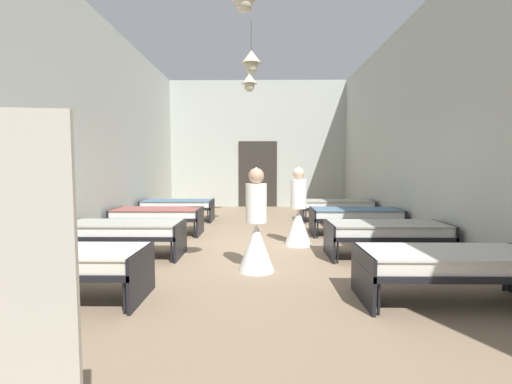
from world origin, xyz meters
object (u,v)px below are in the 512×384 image
(bed_left_row_0, at_px, (58,262))
(bed_left_row_2, at_px, (158,215))
(bed_right_row_0, at_px, (448,263))
(nurse_mid_aisle, at_px, (298,217))
(bed_left_row_1, at_px, (124,230))
(bed_right_row_1, at_px, (386,231))
(bed_right_row_3, at_px, (336,205))
(nurse_near_aisle, at_px, (256,234))
(bed_left_row_3, at_px, (178,205))
(bed_right_row_2, at_px, (355,215))

(bed_left_row_0, height_order, bed_left_row_2, same)
(bed_right_row_0, height_order, nurse_mid_aisle, nurse_mid_aisle)
(bed_left_row_0, height_order, bed_right_row_0, same)
(bed_left_row_2, distance_m, nurse_mid_aisle, 3.13)
(nurse_mid_aisle, bearing_deg, bed_left_row_0, -76.16)
(bed_left_row_1, height_order, bed_right_row_1, same)
(bed_right_row_1, height_order, bed_left_row_2, same)
(bed_right_row_1, height_order, bed_right_row_3, same)
(nurse_near_aisle, distance_m, nurse_mid_aisle, 1.83)
(bed_left_row_1, relative_size, bed_left_row_3, 1.00)
(bed_right_row_0, relative_size, nurse_near_aisle, 1.28)
(bed_left_row_3, bearing_deg, bed_left_row_0, -90.00)
(bed_right_row_2, bearing_deg, bed_right_row_3, 90.00)
(bed_left_row_3, bearing_deg, bed_left_row_1, -90.00)
(bed_right_row_1, relative_size, bed_left_row_3, 1.00)
(bed_left_row_1, distance_m, bed_right_row_2, 4.71)
(bed_right_row_0, xyz_separation_m, bed_right_row_2, (0.00, 3.80, 0.00))
(bed_right_row_3, height_order, nurse_near_aisle, nurse_near_aisle)
(bed_left_row_3, bearing_deg, nurse_mid_aisle, -44.42)
(bed_left_row_0, distance_m, bed_left_row_3, 5.70)
(bed_left_row_3, xyz_separation_m, bed_right_row_3, (4.31, 0.00, 0.00))
(bed_left_row_2, bearing_deg, bed_right_row_3, 23.80)
(bed_left_row_0, relative_size, nurse_near_aisle, 1.28)
(bed_right_row_1, height_order, nurse_near_aisle, nurse_near_aisle)
(bed_left_row_0, xyz_separation_m, nurse_mid_aisle, (2.96, 2.80, 0.09))
(bed_left_row_0, bearing_deg, bed_left_row_1, 90.00)
(bed_left_row_0, relative_size, bed_right_row_0, 1.00)
(bed_right_row_2, distance_m, nurse_near_aisle, 3.41)
(bed_left_row_0, bearing_deg, nurse_mid_aisle, 43.35)
(bed_right_row_3, bearing_deg, bed_left_row_0, -127.08)
(bed_left_row_3, distance_m, bed_right_row_3, 4.31)
(bed_right_row_1, bearing_deg, nurse_near_aisle, -160.16)
(bed_left_row_2, xyz_separation_m, nurse_mid_aisle, (2.96, -1.00, 0.09))
(bed_left_row_2, xyz_separation_m, nurse_near_aisle, (2.19, -2.66, 0.09))
(bed_left_row_0, distance_m, nurse_near_aisle, 2.47)
(bed_left_row_2, relative_size, nurse_mid_aisle, 1.28)
(bed_right_row_0, distance_m, bed_right_row_3, 5.70)
(bed_left_row_2, bearing_deg, bed_right_row_2, 0.00)
(nurse_near_aisle, bearing_deg, bed_left_row_0, 46.14)
(bed_left_row_3, bearing_deg, nurse_near_aisle, -64.38)
(bed_right_row_1, distance_m, bed_left_row_2, 4.71)
(bed_right_row_1, relative_size, bed_left_row_2, 1.00)
(bed_left_row_1, height_order, nurse_mid_aisle, nurse_mid_aisle)
(bed_left_row_2, distance_m, bed_right_row_2, 4.31)
(bed_left_row_0, height_order, bed_left_row_3, same)
(bed_left_row_2, distance_m, nurse_near_aisle, 3.45)
(bed_left_row_1, distance_m, bed_left_row_3, 3.80)
(bed_right_row_3, bearing_deg, nurse_mid_aisle, -114.84)
(bed_left_row_1, bearing_deg, bed_right_row_0, -23.80)
(bed_left_row_0, xyz_separation_m, bed_right_row_0, (4.31, 0.00, 0.00))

